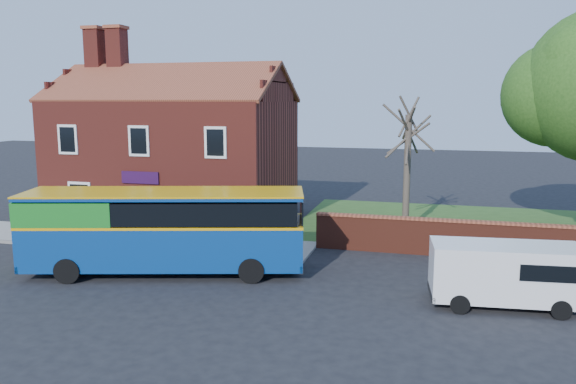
# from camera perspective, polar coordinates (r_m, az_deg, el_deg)

# --- Properties ---
(ground) EXTENTS (120.00, 120.00, 0.00)m
(ground) POSITION_cam_1_polar(r_m,az_deg,el_deg) (19.65, -7.20, -10.31)
(ground) COLOR black
(ground) RESTS_ON ground
(pavement) EXTENTS (18.00, 3.50, 0.12)m
(pavement) POSITION_cam_1_polar(r_m,az_deg,el_deg) (27.62, -16.29, -4.69)
(pavement) COLOR gray
(pavement) RESTS_ON ground
(kerb) EXTENTS (18.00, 0.15, 0.14)m
(kerb) POSITION_cam_1_polar(r_m,az_deg,el_deg) (26.18, -18.26, -5.53)
(kerb) COLOR slate
(kerb) RESTS_ON ground
(grass_strip) EXTENTS (26.00, 12.00, 0.04)m
(grass_strip) POSITION_cam_1_polar(r_m,az_deg,el_deg) (31.40, 25.46, -3.64)
(grass_strip) COLOR #426B28
(grass_strip) RESTS_ON ground
(shop_building) EXTENTS (12.30, 8.13, 10.50)m
(shop_building) POSITION_cam_1_polar(r_m,az_deg,el_deg) (32.04, -11.31, 3.50)
(shop_building) COLOR maroon
(shop_building) RESTS_ON ground
(bus) EXTENTS (10.78, 5.28, 3.18)m
(bus) POSITION_cam_1_polar(r_m,az_deg,el_deg) (21.93, -13.24, -3.48)
(bus) COLOR navy
(bus) RESTS_ON ground
(van_near) EXTENTS (4.79, 2.29, 2.03)m
(van_near) POSITION_cam_1_polar(r_m,az_deg,el_deg) (19.40, 21.25, -7.62)
(van_near) COLOR white
(van_near) RESTS_ON ground
(bare_tree) EXTENTS (2.41, 2.87, 6.42)m
(bare_tree) POSITION_cam_1_polar(r_m,az_deg,el_deg) (28.09, 12.01, 2.42)
(bare_tree) COLOR #4C4238
(bare_tree) RESTS_ON ground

